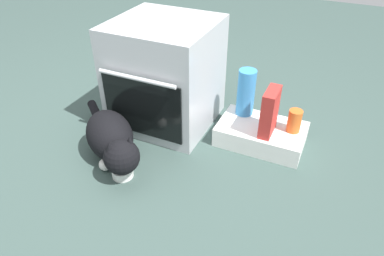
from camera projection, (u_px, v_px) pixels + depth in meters
name	position (u px, v px, depth m)	size (l,w,h in m)	color
ground	(129.00, 157.00, 2.09)	(8.00, 8.00, 0.00)	#384C47
oven	(165.00, 74.00, 2.24)	(0.61, 0.64, 0.68)	#B7BABF
pantry_cabinet	(261.00, 134.00, 2.18)	(0.52, 0.33, 0.12)	white
food_bowl	(123.00, 172.00, 1.94)	(0.12, 0.12, 0.08)	white
cat	(112.00, 139.00, 2.00)	(0.69, 0.58, 0.28)	black
cereal_box	(270.00, 112.00, 2.01)	(0.07, 0.18, 0.28)	#B72D28
sauce_jar	(294.00, 121.00, 2.06)	(0.08, 0.08, 0.14)	#D16023
water_bottle	(246.00, 92.00, 2.18)	(0.11, 0.11, 0.30)	#388CD1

